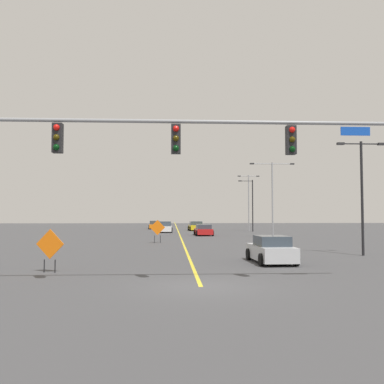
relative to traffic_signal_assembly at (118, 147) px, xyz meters
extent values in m
plane|color=#444447|center=(2.96, 0.02, -4.97)|extent=(195.27, 195.27, 0.00)
cube|color=yellow|center=(2.96, 54.26, -4.97)|extent=(0.16, 108.48, 0.01)
cylinder|color=gray|center=(2.06, 0.02, 0.94)|extent=(16.76, 0.14, 0.14)
cube|color=black|center=(-2.13, 0.02, 0.29)|extent=(0.34, 0.32, 1.05)
sphere|color=red|center=(-2.13, -0.15, 0.64)|extent=(0.22, 0.22, 0.22)
sphere|color=#3C3106|center=(-2.13, -0.15, 0.29)|extent=(0.22, 0.22, 0.22)
sphere|color=black|center=(-2.13, -0.15, -0.06)|extent=(0.22, 0.22, 0.22)
cube|color=black|center=(2.06, 0.02, 0.29)|extent=(0.34, 0.32, 1.05)
sphere|color=red|center=(2.06, -0.15, 0.64)|extent=(0.22, 0.22, 0.22)
sphere|color=#3C3106|center=(2.06, -0.15, 0.29)|extent=(0.22, 0.22, 0.22)
sphere|color=black|center=(2.06, -0.15, -0.06)|extent=(0.22, 0.22, 0.22)
cube|color=black|center=(6.25, 0.02, 0.29)|extent=(0.34, 0.32, 1.05)
sphere|color=red|center=(6.25, -0.15, 0.64)|extent=(0.22, 0.22, 0.22)
sphere|color=#3C3106|center=(6.25, -0.15, 0.29)|extent=(0.22, 0.22, 0.22)
sphere|color=black|center=(6.25, -0.15, -0.06)|extent=(0.22, 0.22, 0.22)
cube|color=#1447B7|center=(8.65, 0.02, 0.65)|extent=(1.10, 0.03, 0.32)
cylinder|color=black|center=(13.75, 10.56, -1.42)|extent=(0.16, 0.16, 7.10)
cylinder|color=black|center=(13.10, 10.56, 1.97)|extent=(1.30, 0.08, 0.08)
cube|color=#262628|center=(12.45, 10.56, 1.97)|extent=(0.44, 0.24, 0.14)
cylinder|color=black|center=(14.40, 10.56, 1.97)|extent=(1.30, 0.08, 0.08)
cube|color=#262628|center=(15.06, 10.56, 1.97)|extent=(0.44, 0.24, 0.14)
cylinder|color=gray|center=(13.60, 47.89, -0.78)|extent=(0.16, 0.16, 8.38)
cylinder|color=gray|center=(12.89, 47.89, 3.26)|extent=(1.42, 0.08, 0.08)
cube|color=#262628|center=(12.18, 47.89, 3.26)|extent=(0.44, 0.24, 0.14)
cylinder|color=gray|center=(14.31, 47.89, 3.26)|extent=(1.42, 0.08, 0.08)
cube|color=#262628|center=(15.02, 47.89, 3.26)|extent=(0.44, 0.24, 0.14)
cylinder|color=gray|center=(12.71, 29.39, -0.94)|extent=(0.16, 0.16, 8.07)
cylinder|color=gray|center=(11.62, 29.39, 2.94)|extent=(2.18, 0.08, 0.08)
cube|color=#262628|center=(10.53, 29.39, 2.94)|extent=(0.44, 0.24, 0.14)
cylinder|color=gray|center=(13.80, 29.39, 2.94)|extent=(2.18, 0.08, 0.08)
cube|color=#262628|center=(14.89, 29.39, 2.94)|extent=(0.44, 0.24, 0.14)
cylinder|color=black|center=(13.64, 45.07, -1.26)|extent=(0.16, 0.16, 7.43)
cylinder|color=black|center=(12.73, 45.07, 2.31)|extent=(1.82, 0.08, 0.08)
cube|color=#262628|center=(11.82, 45.07, 2.31)|extent=(0.44, 0.24, 0.14)
cube|color=orange|center=(-3.45, 3.98, -3.72)|extent=(1.30, 0.33, 1.32)
cylinder|color=black|center=(-3.70, 4.04, -4.69)|extent=(0.05, 0.05, 0.57)
cylinder|color=black|center=(-3.20, 3.93, -4.69)|extent=(0.05, 0.05, 0.57)
cube|color=orange|center=(0.71, 22.23, -3.61)|extent=(1.34, 0.12, 1.34)
cylinder|color=black|center=(0.45, 22.24, -4.64)|extent=(0.05, 0.05, 0.68)
cylinder|color=black|center=(0.97, 22.21, -4.64)|extent=(0.05, 0.05, 0.68)
cube|color=red|center=(5.74, 34.84, -4.49)|extent=(1.96, 4.19, 0.64)
cube|color=#333D47|center=(5.75, 34.63, -3.92)|extent=(1.72, 2.27, 0.51)
cylinder|color=black|center=(6.61, 36.31, -4.65)|extent=(0.24, 0.65, 0.64)
cylinder|color=black|center=(4.78, 36.25, -4.65)|extent=(0.24, 0.65, 0.64)
cylinder|color=black|center=(6.70, 33.42, -4.65)|extent=(0.24, 0.65, 0.64)
cylinder|color=black|center=(4.88, 33.36, -4.65)|extent=(0.24, 0.65, 0.64)
cube|color=orange|center=(-0.87, 55.95, -4.50)|extent=(1.96, 4.31, 0.63)
cube|color=#333D47|center=(-0.88, 56.16, -3.89)|extent=(1.69, 2.44, 0.58)
cylinder|color=black|center=(-1.67, 54.43, -4.65)|extent=(0.25, 0.65, 0.64)
cylinder|color=black|center=(0.08, 54.52, -4.65)|extent=(0.25, 0.65, 0.64)
cylinder|color=black|center=(-1.82, 57.38, -4.65)|extent=(0.25, 0.65, 0.64)
cylinder|color=black|center=(-0.07, 57.47, -4.65)|extent=(0.25, 0.65, 0.64)
cube|color=gold|center=(5.65, 48.87, -4.46)|extent=(2.11, 4.23, 0.70)
cube|color=#333D47|center=(5.66, 48.66, -3.84)|extent=(1.83, 2.42, 0.55)
cylinder|color=black|center=(6.52, 50.37, -4.65)|extent=(0.25, 0.65, 0.64)
cylinder|color=black|center=(4.63, 50.27, -4.65)|extent=(0.25, 0.65, 0.64)
cylinder|color=black|center=(6.67, 47.47, -4.65)|extent=(0.25, 0.65, 0.64)
cylinder|color=black|center=(4.78, 47.37, -4.65)|extent=(0.25, 0.65, 0.64)
cube|color=white|center=(1.04, 42.94, -4.46)|extent=(1.95, 3.87, 0.71)
cube|color=#333D47|center=(1.04, 43.14, -3.78)|extent=(1.74, 2.00, 0.64)
cylinder|color=black|center=(0.07, 41.60, -4.65)|extent=(0.23, 0.64, 0.64)
cylinder|color=black|center=(1.98, 41.59, -4.65)|extent=(0.23, 0.64, 0.64)
cylinder|color=black|center=(0.09, 44.30, -4.65)|extent=(0.23, 0.64, 0.64)
cylinder|color=black|center=(2.00, 44.28, -4.65)|extent=(0.23, 0.64, 0.64)
cube|color=#B7BABF|center=(7.17, 7.13, -4.44)|extent=(1.91, 4.13, 0.75)
cube|color=#333D47|center=(7.18, 6.93, -3.81)|extent=(1.65, 2.00, 0.52)
cylinder|color=black|center=(7.99, 8.59, -4.65)|extent=(0.25, 0.65, 0.64)
cylinder|color=black|center=(6.25, 8.52, -4.65)|extent=(0.25, 0.65, 0.64)
cylinder|color=black|center=(8.10, 5.74, -4.65)|extent=(0.25, 0.65, 0.64)
cylinder|color=black|center=(6.36, 5.67, -4.65)|extent=(0.25, 0.65, 0.64)
camera|label=1|loc=(1.89, -14.99, -2.37)|focal=39.41mm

